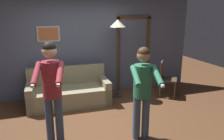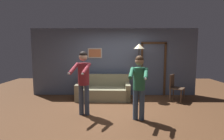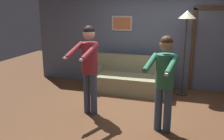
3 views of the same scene
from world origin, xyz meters
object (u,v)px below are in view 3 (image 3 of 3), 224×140
(couch, at_px, (129,80))
(torchiere_lamp, at_px, (187,23))
(person_standing_left, at_px, (89,62))
(person_standing_right, at_px, (164,76))

(couch, height_order, torchiere_lamp, torchiere_lamp)
(couch, distance_m, person_standing_left, 1.82)
(couch, xyz_separation_m, torchiere_lamp, (1.28, 0.12, 1.44))
(person_standing_left, height_order, person_standing_right, person_standing_left)
(person_standing_right, bearing_deg, torchiere_lamp, 82.17)
(couch, xyz_separation_m, person_standing_left, (-0.44, -1.59, 0.78))
(couch, distance_m, torchiere_lamp, 1.93)
(torchiere_lamp, xyz_separation_m, person_standing_left, (-1.72, -1.71, -0.66))
(couch, relative_size, person_standing_right, 1.18)
(couch, relative_size, torchiere_lamp, 0.96)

